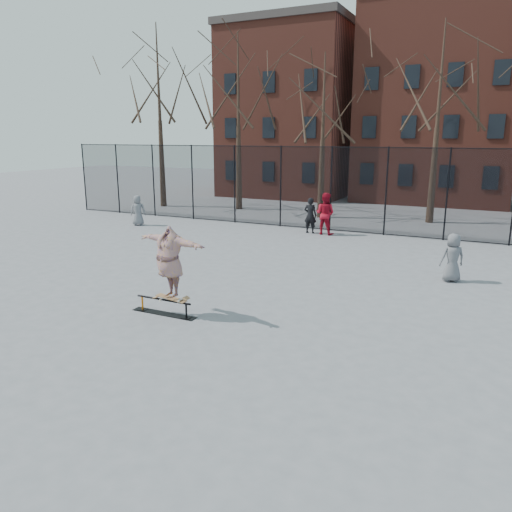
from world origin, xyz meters
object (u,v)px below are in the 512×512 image
at_px(bystander_red, 325,214).
at_px(bystander_extra, 453,258).
at_px(skate_rail, 164,308).
at_px(skateboard, 171,298).
at_px(skater, 170,262).
at_px(bystander_grey, 138,210).
at_px(bystander_black, 310,215).

xyz_separation_m(bystander_red, bystander_extra, (6.04, -5.63, -0.20)).
xyz_separation_m(skate_rail, skateboard, (0.24, 0.00, 0.30)).
relative_size(skater, bystander_grey, 1.45).
bearing_deg(bystander_red, skateboard, 96.70).
distance_m(skater, bystander_red, 12.05).
height_order(bystander_black, bystander_red, bystander_red).
bearing_deg(skate_rail, bystander_black, 91.94).
xyz_separation_m(skater, bystander_black, (-0.65, 12.04, -0.58)).
bearing_deg(bystander_black, skateboard, 93.83).
relative_size(skate_rail, bystander_black, 1.11).
distance_m(skate_rail, bystander_black, 12.06).
bearing_deg(skater, skateboard, 17.34).
height_order(skateboard, skater, skater).
bearing_deg(bystander_extra, skate_rail, 15.31).
bearing_deg(skater, bystander_black, 105.07).
bearing_deg(bystander_red, skate_rail, 95.55).
relative_size(bystander_black, bystander_red, 0.87).
bearing_deg(bystander_extra, bystander_grey, -43.68).
xyz_separation_m(bystander_black, bystander_red, (0.71, 0.00, 0.13)).
xyz_separation_m(skater, bystander_extra, (6.10, 6.41, -0.65)).
bearing_deg(skate_rail, bystander_red, 88.53).
bearing_deg(bystander_grey, skateboard, 98.11).
distance_m(bystander_grey, bystander_black, 8.83).
height_order(bystander_grey, bystander_red, bystander_red).
distance_m(skate_rail, bystander_extra, 9.04).
bearing_deg(skater, bystander_extra, 58.38).
xyz_separation_m(skate_rail, skater, (0.24, -0.00, 1.26)).
bearing_deg(skateboard, skater, -174.64).
relative_size(bystander_black, bystander_extra, 1.09).
bearing_deg(bystander_red, skater, 96.70).
bearing_deg(bystander_grey, bystander_black, 157.98).
distance_m(bystander_black, bystander_extra, 8.79).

